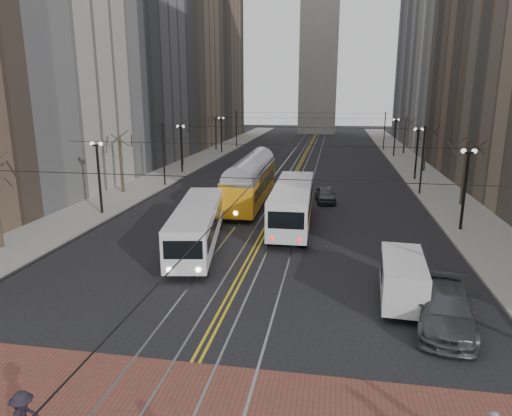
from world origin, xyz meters
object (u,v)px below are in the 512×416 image
at_px(cargo_van, 402,281).
at_px(sedan_grey, 325,194).
at_px(rear_bus, 293,206).
at_px(streetcar, 251,185).
at_px(sedan_parked, 446,309).
at_px(transit_bus, 197,227).

height_order(cargo_van, sedan_grey, cargo_van).
bearing_deg(rear_bus, sedan_grey, 73.78).
distance_m(streetcar, cargo_van, 21.24).
height_order(streetcar, sedan_parked, streetcar).
bearing_deg(sedan_parked, sedan_grey, 113.60).
bearing_deg(sedan_grey, rear_bus, -112.25).
height_order(rear_bus, sedan_parked, rear_bus).
distance_m(rear_bus, sedan_parked, 15.90).
height_order(transit_bus, cargo_van, transit_bus).
bearing_deg(streetcar, transit_bus, -95.80).
distance_m(transit_bus, streetcar, 12.75).
relative_size(cargo_van, sedan_parked, 0.89).
distance_m(transit_bus, cargo_van, 12.93).
xyz_separation_m(cargo_van, sedan_grey, (-4.00, 20.16, -0.39)).
bearing_deg(cargo_van, transit_bus, 157.63).
bearing_deg(sedan_grey, transit_bus, -125.16).
relative_size(transit_bus, sedan_grey, 2.77).
bearing_deg(sedan_grey, streetcar, -172.78).
distance_m(sedan_grey, sedan_parked, 22.87).
height_order(transit_bus, sedan_parked, transit_bus).
bearing_deg(streetcar, sedan_grey, 13.67).
bearing_deg(streetcar, rear_bus, -57.94).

